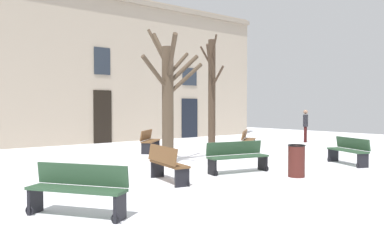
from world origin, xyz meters
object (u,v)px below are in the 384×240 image
at_px(bench_far_corner, 149,141).
at_px(bench_near_center_tree, 237,156).
at_px(person_crossing_plaza, 305,124).
at_px(tree_near_facade, 169,95).
at_px(litter_bin, 296,161).
at_px(tree_left_of_center, 212,91).
at_px(bench_back_to_back_left, 78,188).
at_px(bench_by_litter_bin, 248,140).
at_px(bench_back_to_back_right, 167,163).
at_px(bench_facing_shops, 349,151).

xyz_separation_m(bench_far_corner, bench_near_center_tree, (-0.79, -5.76, -0.01)).
height_order(bench_far_corner, bench_near_center_tree, bench_far_corner).
xyz_separation_m(bench_near_center_tree, person_crossing_plaza, (9.63, 4.40, 0.49)).
bearing_deg(tree_near_facade, litter_bin, -73.84).
bearing_deg(tree_left_of_center, bench_near_center_tree, -126.02).
bearing_deg(tree_near_facade, bench_far_corner, 67.83).
height_order(litter_bin, bench_back_to_back_left, bench_back_to_back_left).
height_order(bench_by_litter_bin, person_crossing_plaza, person_crossing_plaza).
xyz_separation_m(litter_bin, bench_back_to_back_right, (-3.10, 1.60, 0.03)).
distance_m(bench_far_corner, bench_near_center_tree, 5.82).
relative_size(bench_far_corner, bench_back_to_back_right, 0.90).
bearing_deg(bench_facing_shops, tree_left_of_center, -158.04).
distance_m(tree_left_of_center, tree_near_facade, 5.38).
height_order(tree_left_of_center, litter_bin, tree_left_of_center).
bearing_deg(litter_bin, person_crossing_plaza, 33.49).
relative_size(litter_bin, bench_far_corner, 0.59).
xyz_separation_m(tree_near_facade, bench_back_to_back_left, (-4.85, -4.06, -1.78)).
bearing_deg(bench_facing_shops, bench_back_to_back_left, -65.65).
bearing_deg(bench_facing_shops, bench_far_corner, -132.90).
xyz_separation_m(bench_facing_shops, bench_back_to_back_left, (-9.24, -0.21, 0.02)).
bearing_deg(litter_bin, bench_facing_shops, 5.27).
bearing_deg(person_crossing_plaza, bench_far_corner, -37.72).
distance_m(tree_left_of_center, bench_facing_shops, 7.08).
height_order(bench_back_to_back_right, bench_back_to_back_left, bench_back_to_back_right).
height_order(bench_by_litter_bin, bench_back_to_back_left, bench_back_to_back_left).
bearing_deg(litter_bin, bench_far_corner, 89.41).
bearing_deg(litter_bin, bench_back_to_back_left, 179.24).
relative_size(bench_facing_shops, bench_near_center_tree, 0.86).
xyz_separation_m(bench_by_litter_bin, bench_near_center_tree, (-4.40, -3.66, 0.00)).
relative_size(bench_near_center_tree, person_crossing_plaza, 1.11).
relative_size(bench_facing_shops, bench_back_to_back_left, 0.96).
bearing_deg(bench_facing_shops, bench_near_center_tree, -84.20).
bearing_deg(bench_by_litter_bin, bench_near_center_tree, -178.09).
xyz_separation_m(litter_bin, bench_near_center_tree, (-0.71, 1.50, 0.03)).
height_order(bench_facing_shops, bench_back_to_back_left, bench_back_to_back_left).
distance_m(bench_back_to_back_right, bench_by_litter_bin, 7.67).
distance_m(tree_near_facade, bench_by_litter_bin, 5.31).
bearing_deg(person_crossing_plaza, bench_back_to_back_right, -9.25).
distance_m(bench_near_center_tree, person_crossing_plaza, 10.60).
relative_size(tree_near_facade, bench_back_to_back_right, 2.77).
relative_size(bench_far_corner, person_crossing_plaza, 0.85).
distance_m(tree_left_of_center, person_crossing_plaza, 5.95).
xyz_separation_m(litter_bin, bench_back_to_back_left, (-6.05, 0.08, 0.04)).
bearing_deg(bench_back_to_back_right, bench_back_to_back_left, 127.71).
relative_size(bench_facing_shops, bench_by_litter_bin, 0.94).
xyz_separation_m(tree_near_facade, bench_back_to_back_right, (-1.90, -2.54, -1.79)).
relative_size(bench_far_corner, bench_by_litter_bin, 0.84).
bearing_deg(bench_by_litter_bin, litter_bin, -163.38).
xyz_separation_m(tree_left_of_center, bench_near_center_tree, (-4.03, -5.54, -2.13)).
xyz_separation_m(bench_facing_shops, person_crossing_plaza, (5.73, 5.61, 0.50)).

